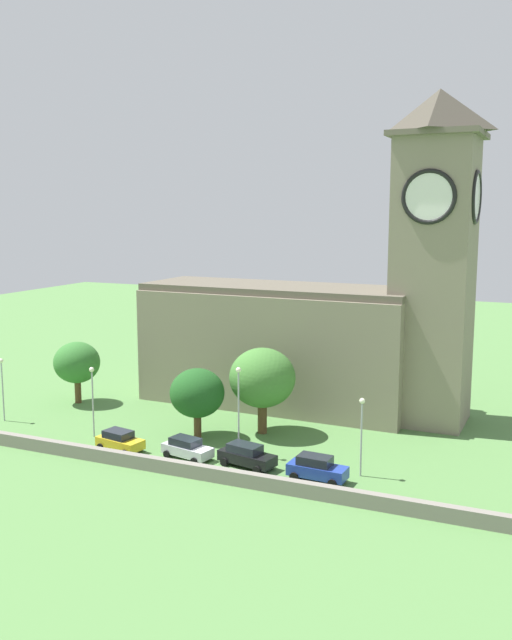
% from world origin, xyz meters
% --- Properties ---
extents(ground_plane, '(200.00, 200.00, 0.00)m').
position_xyz_m(ground_plane, '(0.00, 15.00, 0.00)').
color(ground_plane, '#517F42').
extents(church, '(34.19, 10.85, 31.08)m').
position_xyz_m(church, '(3.19, 18.90, 9.15)').
color(church, gray).
rests_on(church, ground).
extents(quay_barrier, '(48.19, 0.70, 1.10)m').
position_xyz_m(quay_barrier, '(0.00, -3.18, 0.55)').
color(quay_barrier, gray).
rests_on(quay_barrier, ground).
extents(car_yellow, '(4.44, 2.73, 1.74)m').
position_xyz_m(car_yellow, '(-8.23, -0.38, 0.88)').
color(car_yellow, gold).
rests_on(car_yellow, ground).
extents(car_silver, '(4.60, 2.70, 1.72)m').
position_xyz_m(car_silver, '(-2.10, 0.31, 0.87)').
color(car_silver, silver).
rests_on(car_silver, ground).
extents(car_black, '(4.97, 2.82, 1.82)m').
position_xyz_m(car_black, '(3.18, 0.56, 0.92)').
color(car_black, black).
rests_on(car_black, ground).
extents(car_blue, '(4.58, 2.24, 1.93)m').
position_xyz_m(car_blue, '(9.25, 0.03, 0.97)').
color(car_blue, '#233D9E').
rests_on(car_blue, ground).
extents(streetlamp_west_end, '(0.44, 0.44, 6.17)m').
position_xyz_m(streetlamp_west_end, '(-23.46, 2.25, 4.20)').
color(streetlamp_west_end, '#9EA0A5').
rests_on(streetlamp_west_end, ground).
extents(streetlamp_west_mid, '(0.44, 0.44, 6.41)m').
position_xyz_m(streetlamp_west_mid, '(-12.54, 1.83, 4.34)').
color(streetlamp_west_mid, '#9EA0A5').
rests_on(streetlamp_west_mid, ground).
extents(streetlamp_central, '(0.44, 0.44, 7.52)m').
position_xyz_m(streetlamp_central, '(1.52, 2.65, 4.97)').
color(streetlamp_central, '#9EA0A5').
rests_on(streetlamp_central, ground).
extents(streetlamp_east_mid, '(0.44, 0.44, 6.17)m').
position_xyz_m(streetlamp_east_mid, '(12.03, 2.28, 4.20)').
color(streetlamp_east_mid, '#9EA0A5').
rests_on(streetlamp_east_mid, ground).
extents(tree_riverside_west, '(6.04, 6.04, 7.93)m').
position_xyz_m(tree_riverside_west, '(0.99, 8.89, 5.17)').
color(tree_riverside_west, brown).
rests_on(tree_riverside_west, ground).
extents(tree_by_tower, '(4.84, 4.84, 6.57)m').
position_xyz_m(tree_by_tower, '(-20.94, 10.37, 4.35)').
color(tree_by_tower, brown).
rests_on(tree_by_tower, ground).
extents(tree_riverside_east, '(4.90, 4.90, 6.30)m').
position_xyz_m(tree_riverside_east, '(-3.88, 5.46, 4.07)').
color(tree_riverside_east, brown).
rests_on(tree_riverside_east, ground).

